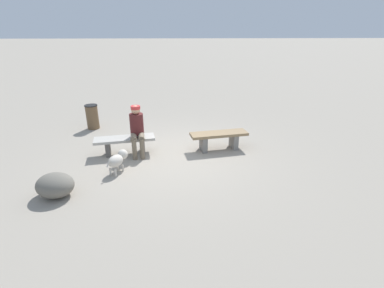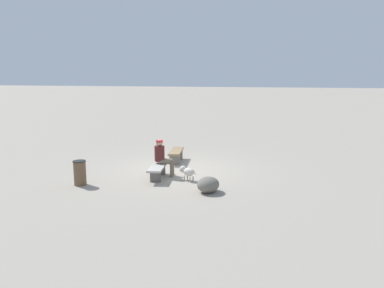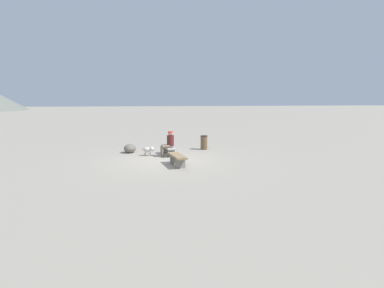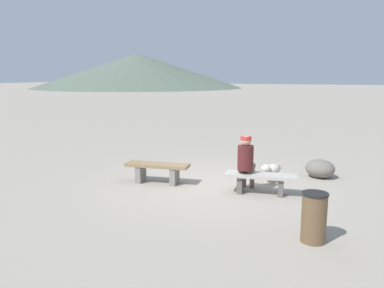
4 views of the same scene
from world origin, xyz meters
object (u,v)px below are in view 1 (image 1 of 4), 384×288
seated_person (137,127)px  trash_bin (92,117)px  bench_left (219,138)px  dog (118,159)px  bench_right (125,142)px  boulder (55,185)px

seated_person → trash_bin: 2.73m
bench_left → seated_person: 2.15m
bench_left → dog: bench_left is taller
bench_right → seated_person: 0.53m
bench_left → boulder: size_ratio=2.14×
bench_right → trash_bin: size_ratio=2.01×
bench_left → boulder: bearing=21.6°
bench_left → boulder: bench_left is taller
trash_bin → bench_left: bearing=152.9°
dog → trash_bin: bearing=51.1°
bench_right → boulder: size_ratio=2.15×
bench_right → trash_bin: trash_bin is taller
bench_right → seated_person: size_ratio=1.25×
bench_left → dog: 2.69m
bench_right → seated_person: seated_person is taller
seated_person → trash_bin: seated_person is taller
dog → trash_bin: size_ratio=0.79×
bench_right → boulder: 2.19m
boulder → seated_person: bearing=-125.3°
seated_person → trash_bin: bearing=-58.4°
bench_right → seated_person: (-0.34, 0.03, 0.40)m
boulder → trash_bin: bearing=-85.2°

